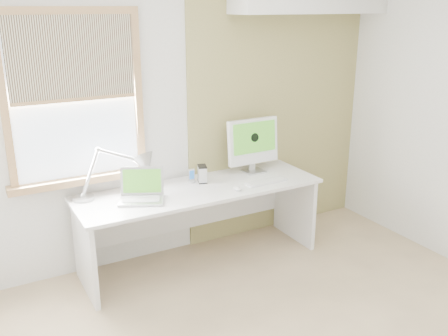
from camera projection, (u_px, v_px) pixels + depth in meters
room at (305, 168)px, 3.09m from camera, size 4.04×3.54×2.64m
accent_wall at (278, 106)px, 5.00m from camera, size 2.00×0.02×2.60m
window at (75, 100)px, 3.99m from camera, size 1.20×0.14×1.42m
desk at (197, 206)px, 4.50m from camera, size 2.20×0.70×0.73m
desk_lamp at (134, 168)px, 4.19m from camera, size 0.75×0.35×0.44m
laptop at (142, 192)px, 4.12m from camera, size 0.45×0.41×0.25m
phone_dock at (192, 179)px, 4.52m from camera, size 0.07×0.07×0.13m
external_drive at (202, 174)px, 4.52m from camera, size 0.11×0.14×0.16m
imac at (253, 142)px, 4.74m from camera, size 0.53×0.17×0.52m
keyboard at (267, 182)px, 4.52m from camera, size 0.41×0.13×0.02m
mouse at (237, 188)px, 4.33m from camera, size 0.07×0.11×0.03m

